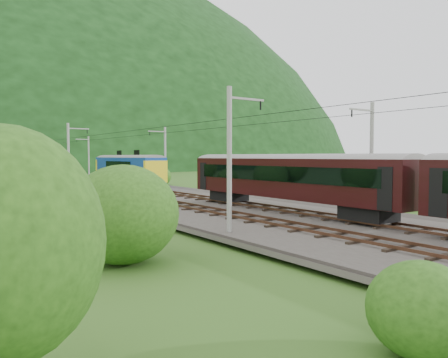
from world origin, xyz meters
TOP-DOWN VIEW (x-y plane):
  - ground at (0.00, 0.00)m, footprint 600.00×600.00m
  - railbed at (0.00, 10.00)m, footprint 14.00×220.00m
  - track_left at (-2.40, 10.00)m, footprint 2.40×220.00m
  - track_right at (2.40, 10.00)m, footprint 2.40×220.00m
  - catenary_left at (-6.12, 32.00)m, footprint 2.54×192.28m
  - catenary_right at (6.12, 32.00)m, footprint 2.54×192.28m
  - overhead_wires at (0.00, 10.00)m, footprint 4.83×198.00m
  - hazard_post_near at (-0.36, 20.92)m, footprint 0.15×0.15m
  - hazard_post_far at (0.17, 57.63)m, footprint 0.14×0.14m
  - signal at (-4.27, 43.36)m, footprint 0.26×0.26m
  - vegetation_left at (-14.24, 16.62)m, footprint 12.43×144.79m
  - vegetation_right at (10.51, 0.56)m, footprint 6.64×100.63m

SIDE VIEW (x-z plane):
  - ground at x=0.00m, z-range 0.00..0.00m
  - railbed at x=0.00m, z-range 0.00..0.30m
  - track_left at x=-2.40m, z-range 0.24..0.51m
  - track_right at x=2.40m, z-range 0.24..0.51m
  - hazard_post_far at x=0.17m, z-range 0.30..1.58m
  - hazard_post_near at x=-0.36m, z-range 0.30..1.71m
  - vegetation_right at x=10.51m, z-range -0.16..2.74m
  - signal at x=-4.27m, z-range 0.50..2.82m
  - vegetation_left at x=-14.24m, z-range -0.90..6.20m
  - catenary_left at x=-6.12m, z-range 0.50..8.50m
  - catenary_right at x=6.12m, z-range 0.50..8.50m
  - overhead_wires at x=0.00m, z-range 7.08..7.12m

